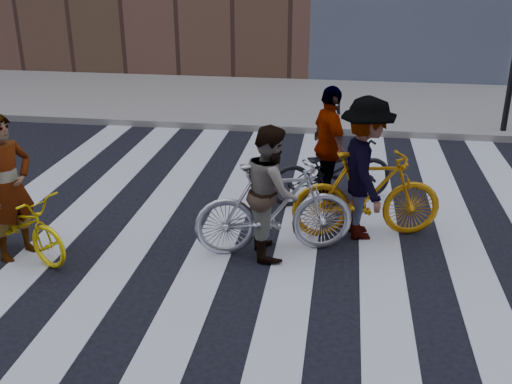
% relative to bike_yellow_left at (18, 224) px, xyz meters
% --- Properties ---
extents(ground, '(100.00, 100.00, 0.00)m').
position_rel_bike_yellow_left_xyz_m(ground, '(2.95, 0.96, -0.45)').
color(ground, black).
rests_on(ground, ground).
extents(sidewalk_far, '(100.00, 5.00, 0.15)m').
position_rel_bike_yellow_left_xyz_m(sidewalk_far, '(2.95, 8.46, -0.38)').
color(sidewalk_far, gray).
rests_on(sidewalk_far, ground).
extents(zebra_crosswalk, '(8.25, 10.00, 0.01)m').
position_rel_bike_yellow_left_xyz_m(zebra_crosswalk, '(2.95, 0.96, -0.45)').
color(zebra_crosswalk, silver).
rests_on(zebra_crosswalk, ground).
extents(bike_yellow_left, '(1.81, 1.25, 0.90)m').
position_rel_bike_yellow_left_xyz_m(bike_yellow_left, '(0.00, 0.00, 0.00)').
color(bike_yellow_left, yellow).
rests_on(bike_yellow_left, ground).
extents(bike_silver_mid, '(2.14, 1.13, 1.24)m').
position_rel_bike_yellow_left_xyz_m(bike_silver_mid, '(3.22, 0.58, 0.17)').
color(bike_silver_mid, '#B9BAC4').
rests_on(bike_silver_mid, ground).
extents(bike_yellow_right, '(2.11, 0.96, 1.22)m').
position_rel_bike_yellow_left_xyz_m(bike_yellow_right, '(4.40, 1.25, 0.16)').
color(bike_yellow_right, '#C37A0A').
rests_on(bike_yellow_right, ground).
extents(bike_dark_rear, '(2.09, 1.42, 1.04)m').
position_rel_bike_yellow_left_xyz_m(bike_dark_rear, '(3.89, 2.37, 0.07)').
color(bike_dark_rear, black).
rests_on(bike_dark_rear, ground).
extents(rider_left, '(0.70, 0.82, 1.90)m').
position_rel_bike_yellow_left_xyz_m(rider_left, '(-0.05, -0.00, 0.50)').
color(rider_left, slate).
rests_on(rider_left, ground).
extents(rider_mid, '(0.86, 0.98, 1.72)m').
position_rel_bike_yellow_left_xyz_m(rider_mid, '(3.17, 0.58, 0.41)').
color(rider_mid, slate).
rests_on(rider_mid, ground).
extents(rider_right, '(0.96, 1.38, 1.95)m').
position_rel_bike_yellow_left_xyz_m(rider_right, '(4.35, 1.25, 0.52)').
color(rider_right, slate).
rests_on(rider_right, ground).
extents(rider_rear, '(0.84, 1.17, 1.84)m').
position_rel_bike_yellow_left_xyz_m(rider_rear, '(3.84, 2.37, 0.47)').
color(rider_rear, slate).
rests_on(rider_rear, ground).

